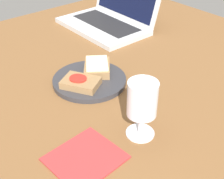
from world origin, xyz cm
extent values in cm
cube|color=brown|center=(0.00, 0.00, 1.50)|extent=(140.00, 140.00, 3.00)
cylinder|color=#333338|center=(-7.59, -5.41, 3.70)|extent=(21.55, 21.55, 1.40)
cube|color=#937047|center=(-5.89, -9.61, 5.44)|extent=(12.27, 11.22, 2.06)
cylinder|color=red|center=(-6.80, -10.16, 6.70)|extent=(4.30, 4.30, 0.47)
cylinder|color=red|center=(-6.18, -9.83, 6.71)|extent=(4.12, 4.12, 0.50)
cube|color=#937047|center=(-9.30, -1.22, 5.58)|extent=(12.48, 12.11, 2.36)
cube|color=#F4EAB7|center=(-9.30, -1.22, 7.18)|extent=(10.61, 10.13, 0.84)
cylinder|color=white|center=(18.01, -9.64, 3.20)|extent=(6.72, 6.72, 0.40)
cylinder|color=white|center=(18.01, -9.64, 6.21)|extent=(1.16, 1.16, 5.62)
cylinder|color=white|center=(18.01, -9.64, 13.13)|extent=(6.81, 6.81, 8.22)
cylinder|color=white|center=(18.01, -9.64, 11.50)|extent=(6.26, 6.26, 4.97)
cube|color=silver|center=(-36.53, 22.23, 3.91)|extent=(35.59, 21.61, 1.83)
cube|color=#232326|center=(-36.53, 24.18, 4.91)|extent=(29.18, 11.88, 0.16)
cube|color=#B23333|center=(16.17, -24.18, 3.20)|extent=(14.47, 15.62, 0.40)
camera|label=1|loc=(55.81, -49.92, 52.70)|focal=50.00mm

